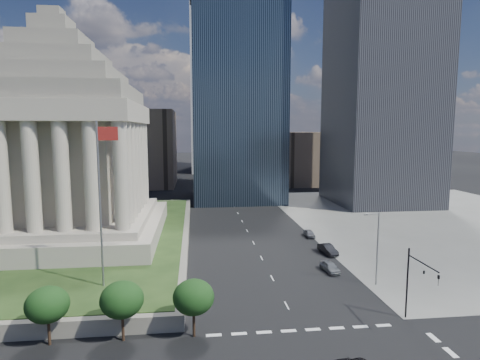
{
  "coord_description": "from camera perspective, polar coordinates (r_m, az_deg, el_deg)",
  "views": [
    {
      "loc": [
        -10.73,
        -24.66,
        20.8
      ],
      "look_at": [
        -5.64,
        19.87,
        15.21
      ],
      "focal_mm": 30.0,
      "sensor_mm": 36.0,
      "label": 1
    }
  ],
  "objects": [
    {
      "name": "ground",
      "position": [
        126.83,
        -1.59,
        -2.33
      ],
      "size": [
        500.0,
        500.0,
        0.0
      ],
      "primitive_type": "plane",
      "color": "black",
      "rests_on": "ground"
    },
    {
      "name": "sidewalk_ne",
      "position": [
        104.01,
        26.82,
        -5.2
      ],
      "size": [
        68.0,
        90.0,
        0.03
      ],
      "primitive_type": "cube",
      "color": "slate",
      "rests_on": "ground"
    },
    {
      "name": "plaza_terrace",
      "position": [
        84.52,
        -30.5,
        -7.51
      ],
      "size": [
        66.0,
        70.0,
        1.8
      ],
      "primitive_type": "cube",
      "color": "slate",
      "rests_on": "ground"
    },
    {
      "name": "plaza_lawn",
      "position": [
        84.3,
        -30.54,
        -6.89
      ],
      "size": [
        64.0,
        68.0,
        0.1
      ],
      "primitive_type": "cube",
      "color": "#213817",
      "rests_on": "plaza_terrace"
    },
    {
      "name": "war_memorial",
      "position": [
        76.29,
        -24.48,
        6.92
      ],
      "size": [
        34.0,
        34.0,
        39.0
      ],
      "primitive_type": null,
      "color": "#A69B8B",
      "rests_on": "plaza_lawn"
    },
    {
      "name": "flagpole",
      "position": [
        50.49,
        -19.15,
        -2.05
      ],
      "size": [
        2.52,
        0.24,
        20.0
      ],
      "color": "slate",
      "rests_on": "plaza_lawn"
    },
    {
      "name": "midrise_glass",
      "position": [
        120.68,
        -0.46,
        11.48
      ],
      "size": [
        26.0,
        26.0,
        60.0
      ],
      "primitive_type": "cube",
      "color": "black",
      "rests_on": "ground"
    },
    {
      "name": "highrise_ne",
      "position": [
        125.13,
        19.87,
        20.19
      ],
      "size": [
        26.0,
        28.0,
        100.0
      ],
      "primitive_type": "cube",
      "color": "black",
      "rests_on": "ground"
    },
    {
      "name": "building_filler_ne",
      "position": [
        160.81,
        8.91,
        3.17
      ],
      "size": [
        20.0,
        30.0,
        20.0
      ],
      "primitive_type": "cube",
      "color": "brown",
      "rests_on": "ground"
    },
    {
      "name": "building_filler_nw",
      "position": [
        156.0,
        -13.66,
        4.41
      ],
      "size": [
        24.0,
        30.0,
        28.0
      ],
      "primitive_type": "cube",
      "color": "brown",
      "rests_on": "ground"
    },
    {
      "name": "traffic_signal_ne",
      "position": [
        47.46,
        23.85,
        -12.65
      ],
      "size": [
        0.3,
        5.74,
        8.0
      ],
      "color": "black",
      "rests_on": "ground"
    },
    {
      "name": "street_lamp_north",
      "position": [
        57.22,
        18.83,
        -8.63
      ],
      "size": [
        2.13,
        0.22,
        10.0
      ],
      "color": "slate",
      "rests_on": "ground"
    },
    {
      "name": "parked_sedan_near",
      "position": [
        62.02,
        12.68,
        -11.94
      ],
      "size": [
        4.54,
        2.24,
        1.49
      ],
      "primitive_type": "imported",
      "rotation": [
        0.0,
        0.0,
        0.11
      ],
      "color": "gray",
      "rests_on": "ground"
    },
    {
      "name": "parked_sedan_mid",
      "position": [
        70.28,
        12.38,
        -9.6
      ],
      "size": [
        5.02,
        2.42,
        1.59
      ],
      "primitive_type": "imported",
      "rotation": [
        0.0,
        0.0,
        0.16
      ],
      "color": "black",
      "rests_on": "ground"
    },
    {
      "name": "parked_sedan_far",
      "position": [
        80.35,
        9.84,
        -7.5
      ],
      "size": [
        1.69,
        4.03,
        1.36
      ],
      "primitive_type": "imported",
      "rotation": [
        0.0,
        0.0,
        -0.02
      ],
      "color": "slate",
      "rests_on": "ground"
    }
  ]
}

